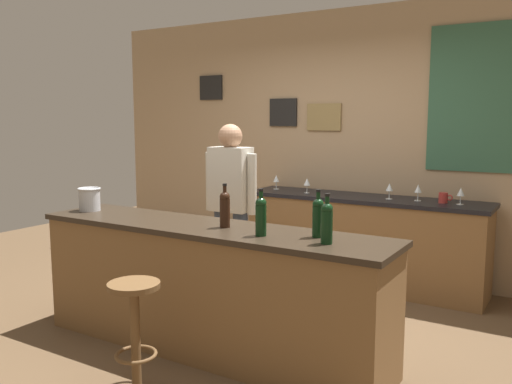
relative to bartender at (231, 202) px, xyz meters
The scene contains 17 objects.
ground_plane 1.12m from the bartender, 50.35° to the right, with size 10.00×10.00×0.00m, color brown.
back_wall 1.68m from the bartender, 74.98° to the left, with size 6.00×0.09×2.80m.
bar_counter 1.07m from the bartender, 65.86° to the right, with size 2.73×0.60×0.92m.
side_counter 1.50m from the bartender, 56.17° to the left, with size 2.41×0.56×0.90m.
bartender is the anchor object (origin of this frame).
bar_stool 1.67m from the bartender, 77.53° to the right, with size 0.32×0.32×0.68m.
wine_bottle_a 1.01m from the bartender, 58.08° to the right, with size 0.07×0.07×0.31m.
wine_bottle_b 1.31m from the bartender, 47.24° to the right, with size 0.07×0.07×0.31m.
wine_bottle_c 1.46m from the bartender, 33.44° to the right, with size 0.07×0.07×0.31m.
wine_bottle_d 1.64m from the bartender, 35.10° to the right, with size 0.07×0.07×0.31m.
ice_bucket 1.19m from the bartender, 132.27° to the right, with size 0.19×0.19×0.19m.
wine_glass_a 1.24m from the bartender, 100.55° to the left, with size 0.07×0.07×0.16m.
wine_glass_b 1.13m from the bartender, 80.15° to the left, with size 0.07×0.07×0.16m.
wine_glass_c 1.56m from the bartender, 47.41° to the left, with size 0.07×0.07×0.16m.
wine_glass_d 1.77m from the bartender, 41.84° to the left, with size 0.07×0.07×0.16m.
wine_glass_e 2.06m from the bartender, 34.28° to the left, with size 0.07×0.07×0.16m.
coffee_mug 1.95m from the bartender, 37.28° to the left, with size 0.12×0.08×0.09m.
Camera 1 is at (2.25, -3.41, 1.68)m, focal length 37.95 mm.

